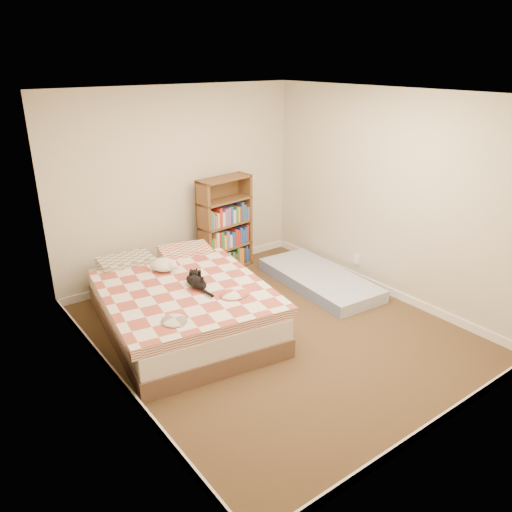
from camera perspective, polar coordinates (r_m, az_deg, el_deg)
room at (r=5.06m, az=2.21°, el=3.18°), size 3.51×4.01×2.51m
bed at (r=5.61m, az=-8.74°, el=-5.36°), size 1.91×2.45×0.60m
bookshelf at (r=6.96m, az=-3.61°, el=2.43°), size 0.83×0.37×1.32m
floor_mattress at (r=6.64m, az=7.24°, el=-2.66°), size 0.91×1.79×0.16m
black_cat at (r=5.35m, az=-6.97°, el=-2.85°), size 0.28×0.58×0.13m
white_dog at (r=5.77m, az=-10.40°, el=-0.98°), size 0.33×0.36×0.14m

